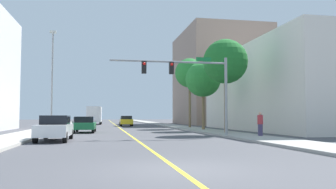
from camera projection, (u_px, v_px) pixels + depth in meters
name	position (u px, v px, depth m)	size (l,w,h in m)	color
ground	(117.00, 126.00, 51.00)	(192.00, 192.00, 0.00)	#47474C
sidewalk_left	(63.00, 126.00, 49.58)	(2.97, 168.00, 0.15)	#B2ADA3
sidewalk_right	(168.00, 125.00, 52.43)	(2.97, 168.00, 0.15)	#9E9B93
lane_marking_center	(117.00, 126.00, 51.00)	(0.16, 144.00, 0.01)	yellow
building_right_near	(313.00, 89.00, 37.55)	(16.92, 23.67, 8.72)	silver
building_right_far	(219.00, 78.00, 62.99)	(13.47, 18.32, 16.54)	gray
traffic_signal_mast	(191.00, 77.00, 24.52)	(8.38, 0.36, 5.54)	gray
street_lamp	(52.00, 76.00, 32.00)	(0.56, 0.28, 9.24)	gray
palm_near	(225.00, 62.00, 28.73)	(3.69, 3.69, 7.69)	brown
palm_mid	(203.00, 80.00, 35.00)	(3.55, 3.55, 6.80)	brown
palm_far	(190.00, 73.00, 41.46)	(3.49, 3.49, 8.21)	brown
car_blue	(124.00, 120.00, 62.51)	(1.76, 4.13, 1.29)	#1E389E
car_yellow	(126.00, 121.00, 50.71)	(1.83, 4.30, 1.50)	gold
car_green	(85.00, 124.00, 31.21)	(1.93, 4.33, 1.44)	#196638
car_gray	(82.00, 122.00, 42.13)	(1.97, 4.39, 1.35)	slate
car_white	(55.00, 128.00, 20.91)	(1.82, 4.57, 1.53)	white
delivery_truck	(95.00, 115.00, 61.07)	(2.57, 8.45, 3.08)	#194799
pedestrian	(260.00, 124.00, 23.67)	(0.38, 0.38, 1.62)	#3F3859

